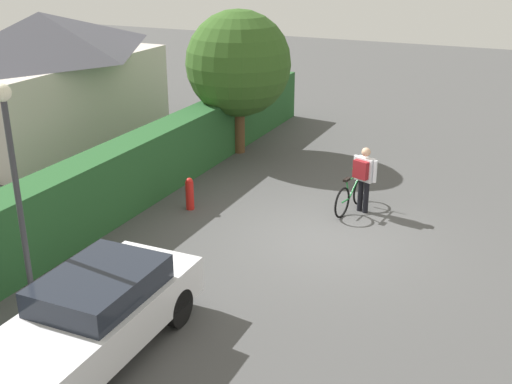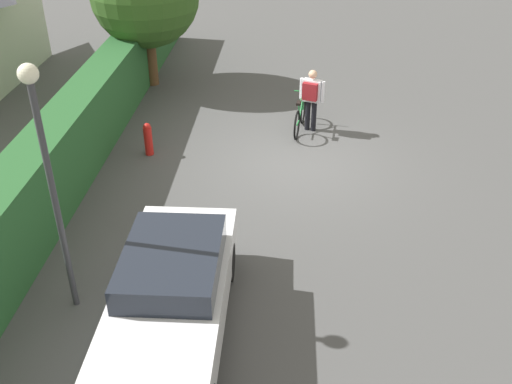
{
  "view_description": "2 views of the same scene",
  "coord_description": "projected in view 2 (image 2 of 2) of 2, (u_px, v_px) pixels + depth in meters",
  "views": [
    {
      "loc": [
        -12.1,
        -3.88,
        6.07
      ],
      "look_at": [
        -1.23,
        1.1,
        1.36
      ],
      "focal_mm": 44.43,
      "sensor_mm": 36.0,
      "label": 1
    },
    {
      "loc": [
        -12.17,
        0.16,
        6.62
      ],
      "look_at": [
        -2.83,
        0.77,
        0.89
      ],
      "focal_mm": 41.29,
      "sensor_mm": 36.0,
      "label": 2
    }
  ],
  "objects": [
    {
      "name": "hedge_row",
      "position": [
        84.0,
        125.0,
        13.64
      ],
      "size": [
        19.23,
        0.9,
        1.66
      ],
      "primitive_type": "cube",
      "color": "#255629",
      "rests_on": "ground"
    },
    {
      "name": "parked_car_near",
      "position": [
        170.0,
        300.0,
        8.67
      ],
      "size": [
        4.46,
        1.67,
        1.38
      ],
      "color": "silver",
      "rests_on": "ground"
    },
    {
      "name": "ground_plane",
      "position": [
        297.0,
        163.0,
        13.8
      ],
      "size": [
        60.0,
        60.0,
        0.0
      ],
      "primitive_type": "plane",
      "color": "#494949"
    },
    {
      "name": "fire_hydrant",
      "position": [
        148.0,
        139.0,
        13.96
      ],
      "size": [
        0.2,
        0.2,
        0.81
      ],
      "color": "red",
      "rests_on": "ground"
    },
    {
      "name": "person_rider",
      "position": [
        311.0,
        95.0,
        14.79
      ],
      "size": [
        0.46,
        0.62,
        1.62
      ],
      "color": "black",
      "rests_on": "ground"
    },
    {
      "name": "street_lamp",
      "position": [
        47.0,
        161.0,
        8.29
      ],
      "size": [
        0.28,
        0.28,
        4.09
      ],
      "color": "#38383D",
      "rests_on": "ground"
    },
    {
      "name": "bicycle",
      "position": [
        300.0,
        116.0,
        15.08
      ],
      "size": [
        1.72,
        0.5,
        0.93
      ],
      "color": "black",
      "rests_on": "ground"
    }
  ]
}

